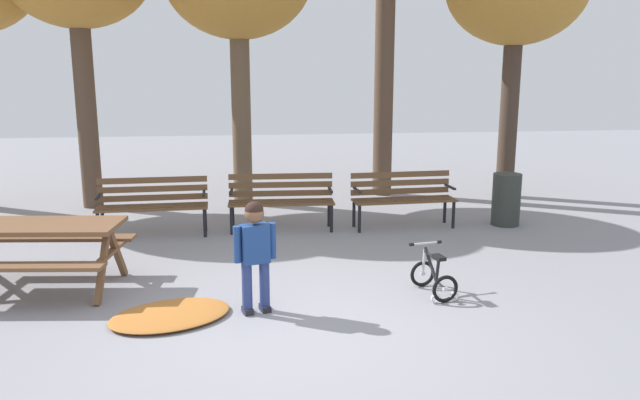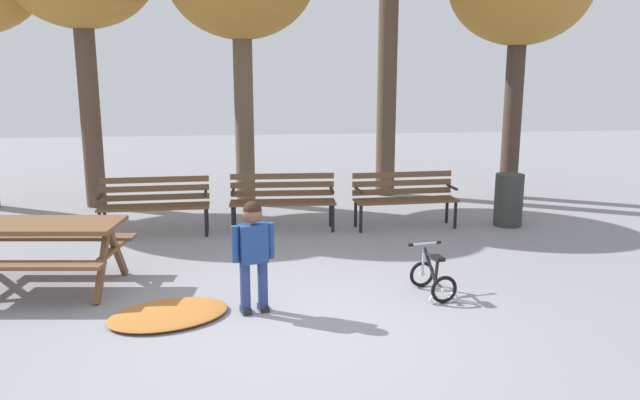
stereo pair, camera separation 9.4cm
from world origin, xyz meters
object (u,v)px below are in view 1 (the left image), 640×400
object	(u,v)px
kids_bicycle	(434,277)
trash_bin	(506,199)
park_bench_left	(281,197)
park_bench_right	(403,195)
child_standing	(255,247)
park_bench_far_left	(153,201)
picnic_table	(37,239)

from	to	relation	value
kids_bicycle	trash_bin	xyz separation A→B (m)	(2.08, 2.87, 0.21)
park_bench_left	kids_bicycle	world-z (taller)	park_bench_left
park_bench_right	trash_bin	size ratio (longest dim) A/B	1.97
trash_bin	child_standing	bearing A→B (deg)	-142.10
park_bench_far_left	picnic_table	bearing A→B (deg)	-112.55
picnic_table	park_bench_left	xyz separation A→B (m)	(2.85, 2.35, -0.08)
park_bench_far_left	trash_bin	bearing A→B (deg)	-0.93
park_bench_right	kids_bicycle	size ratio (longest dim) A/B	2.68
picnic_table	kids_bicycle	xyz separation A→B (m)	(4.31, -0.69, -0.39)
park_bench_far_left	child_standing	distance (m)	3.53
park_bench_left	kids_bicycle	distance (m)	3.39
child_standing	kids_bicycle	world-z (taller)	child_standing
child_standing	trash_bin	world-z (taller)	child_standing
park_bench_right	kids_bicycle	xyz separation A→B (m)	(-0.43, -2.98, -0.31)
park_bench_left	park_bench_far_left	bearing A→B (deg)	-177.30
park_bench_far_left	child_standing	bearing A→B (deg)	-66.07
park_bench_left	child_standing	bearing A→B (deg)	-98.22
park_bench_far_left	child_standing	size ratio (longest dim) A/B	1.40
child_standing	trash_bin	size ratio (longest dim) A/B	1.40
park_bench_left	child_standing	xyz separation A→B (m)	(-0.48, -3.31, 0.17)
park_bench_left	park_bench_right	distance (m)	1.89
kids_bicycle	park_bench_right	bearing A→B (deg)	81.86
child_standing	kids_bicycle	size ratio (longest dim) A/B	1.91
child_standing	kids_bicycle	distance (m)	2.02
park_bench_right	child_standing	bearing A→B (deg)	-126.14
park_bench_right	trash_bin	bearing A→B (deg)	-3.90
park_bench_far_left	park_bench_left	distance (m)	1.91
picnic_table	trash_bin	size ratio (longest dim) A/B	2.36
picnic_table	park_bench_right	world-z (taller)	park_bench_right
park_bench_far_left	kids_bicycle	world-z (taller)	park_bench_far_left
trash_bin	park_bench_left	bearing A→B (deg)	177.12
park_bench_right	trash_bin	distance (m)	1.66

